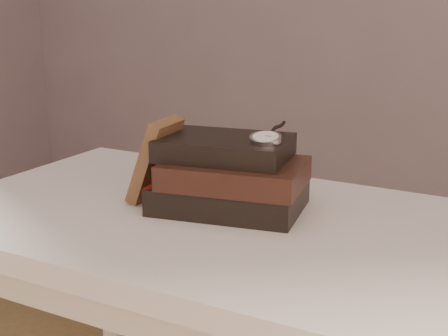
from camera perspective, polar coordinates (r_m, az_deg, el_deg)
The scene contains 5 objects.
table at distance 1.19m, azimuth -0.86°, elevation -8.25°, with size 1.00×0.60×0.75m.
book_stack at distance 1.17m, azimuth 0.50°, elevation -0.75°, with size 0.29×0.22×0.13m.
journal at distance 1.22m, azimuth -6.02°, elevation 0.73°, with size 0.02×0.10×0.16m, color #482E1B.
pocket_watch at distance 1.12m, azimuth 3.71°, elevation 2.65°, with size 0.06×0.16×0.02m.
eyeglasses at distance 1.27m, azimuth -2.28°, elevation 1.24°, with size 0.13×0.14×0.05m.
Camera 1 is at (0.54, -0.59, 1.13)m, focal length 52.48 mm.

